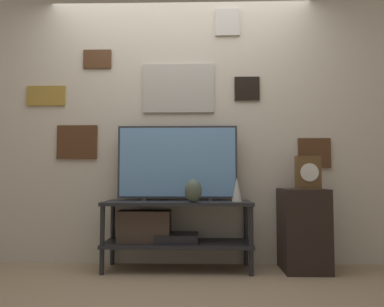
{
  "coord_description": "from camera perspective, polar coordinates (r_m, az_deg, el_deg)",
  "views": [
    {
      "loc": [
        0.21,
        -3.04,
        0.81
      ],
      "look_at": [
        0.13,
        0.25,
        1.01
      ],
      "focal_mm": 35.0,
      "sensor_mm": 36.0,
      "label": 1
    }
  ],
  "objects": [
    {
      "name": "television",
      "position": [
        3.4,
        -2.24,
        -1.32
      ],
      "size": [
        1.08,
        0.05,
        0.68
      ],
      "color": "#333338",
      "rests_on": "media_console"
    },
    {
      "name": "ground_plane",
      "position": [
        3.16,
        -2.53,
        -18.38
      ],
      "size": [
        12.0,
        12.0,
        0.0
      ],
      "primitive_type": "plane",
      "color": "#997F60"
    },
    {
      "name": "vase_urn_stoneware",
      "position": [
        3.15,
        0.19,
        -5.7
      ],
      "size": [
        0.15,
        0.14,
        0.19
      ],
      "color": "#4C5647",
      "rests_on": "media_console"
    },
    {
      "name": "side_table",
      "position": [
        3.44,
        16.6,
        -11.04
      ],
      "size": [
        0.38,
        0.42,
        0.7
      ],
      "color": "black",
      "rests_on": "ground_plane"
    },
    {
      "name": "vase_slim_bronze",
      "position": [
        3.29,
        6.84,
        -5.46
      ],
      "size": [
        0.09,
        0.09,
        0.21
      ],
      "color": "beige",
      "rests_on": "media_console"
    },
    {
      "name": "wall_back",
      "position": [
        3.6,
        -1.93,
        5.18
      ],
      "size": [
        6.4,
        0.08,
        2.7
      ],
      "color": "beige",
      "rests_on": "ground_plane"
    },
    {
      "name": "media_console",
      "position": [
        3.34,
        -4.19,
        -11.03
      ],
      "size": [
        1.29,
        0.42,
        0.59
      ],
      "color": "#232326",
      "rests_on": "ground_plane"
    },
    {
      "name": "mantel_clock",
      "position": [
        3.44,
        17.24,
        -2.76
      ],
      "size": [
        0.21,
        0.11,
        0.29
      ],
      "color": "brown",
      "rests_on": "side_table"
    }
  ]
}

